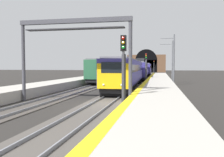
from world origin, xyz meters
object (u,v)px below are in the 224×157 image
(train_adjacent_platform, at_px, (117,69))
(catenary_mast_near, at_px, (174,59))
(train_main_approaching, at_px, (140,70))
(catenary_mast_far, at_px, (172,61))
(railway_signal_near, at_px, (123,65))
(railway_signal_mid, at_px, (146,65))
(railway_signal_far, at_px, (154,66))
(overhead_signal_gantry, at_px, (74,38))

(train_adjacent_platform, xyz_separation_m, catenary_mast_near, (-13.42, -11.20, 1.67))
(train_main_approaching, distance_m, catenary_mast_far, 12.07)
(train_main_approaching, relative_size, catenary_mast_near, 8.23)
(railway_signal_near, height_order, catenary_mast_near, catenary_mast_near)
(train_adjacent_platform, distance_m, catenary_mast_far, 14.44)
(railway_signal_mid, relative_size, catenary_mast_near, 0.67)
(train_main_approaching, xyz_separation_m, catenary_mast_near, (-14.60, -6.29, 1.81))
(train_main_approaching, distance_m, catenary_mast_near, 16.00)
(catenary_mast_near, bearing_deg, catenary_mast_far, 0.05)
(railway_signal_mid, relative_size, catenary_mast_far, 0.71)
(train_main_approaching, bearing_deg, railway_signal_far, 176.35)
(railway_signal_near, height_order, railway_signal_far, railway_signal_far)
(railway_signal_far, bearing_deg, catenary_mast_near, 4.37)
(train_adjacent_platform, height_order, railway_signal_near, train_adjacent_platform)
(catenary_mast_near, relative_size, catenary_mast_far, 1.07)
(catenary_mast_near, xyz_separation_m, catenary_mast_far, (4.42, 0.00, -0.25))
(railway_signal_far, bearing_deg, train_adjacent_platform, -8.60)
(train_main_approaching, bearing_deg, railway_signal_near, 1.70)
(train_adjacent_platform, bearing_deg, railway_signal_near, -167.77)
(railway_signal_mid, distance_m, railway_signal_far, 53.87)
(railway_signal_near, bearing_deg, catenary_mast_near, 168.47)
(railway_signal_mid, height_order, railway_signal_far, railway_signal_mid)
(overhead_signal_gantry, xyz_separation_m, catenary_mast_far, (23.91, -8.74, -1.35))
(train_main_approaching, height_order, railway_signal_far, railway_signal_far)
(train_adjacent_platform, bearing_deg, railway_signal_far, -7.24)
(train_main_approaching, height_order, catenary_mast_far, catenary_mast_far)
(railway_signal_far, xyz_separation_m, catenary_mast_near, (-58.12, -4.44, 0.97))
(railway_signal_far, bearing_deg, railway_signal_mid, 0.00)
(train_adjacent_platform, xyz_separation_m, railway_signal_near, (-35.18, -6.76, 0.68))
(railway_signal_near, xyz_separation_m, catenary_mast_far, (26.17, -4.44, 0.74))
(railway_signal_mid, xyz_separation_m, overhead_signal_gantry, (-23.74, 4.31, 1.96))
(railway_signal_mid, distance_m, overhead_signal_gantry, 24.20)
(catenary_mast_far, bearing_deg, catenary_mast_near, -179.95)
(railway_signal_mid, relative_size, overhead_signal_gantry, 0.56)
(train_adjacent_platform, xyz_separation_m, catenary_mast_far, (-9.00, -11.20, 1.42))
(catenary_mast_near, bearing_deg, railway_signal_mid, 46.25)
(train_adjacent_platform, distance_m, overhead_signal_gantry, 33.12)
(overhead_signal_gantry, bearing_deg, catenary_mast_near, -24.17)
(train_main_approaching, height_order, railway_signal_mid, railway_signal_mid)
(train_main_approaching, xyz_separation_m, train_adjacent_platform, (-1.17, 4.91, 0.15))
(railway_signal_near, distance_m, railway_signal_far, 79.88)
(railway_signal_near, relative_size, railway_signal_far, 0.96)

